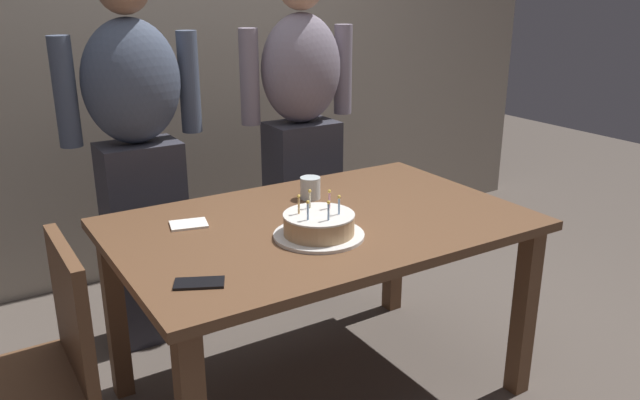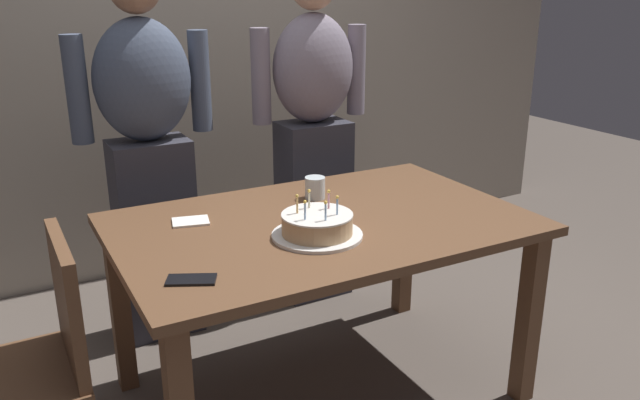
% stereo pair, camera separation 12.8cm
% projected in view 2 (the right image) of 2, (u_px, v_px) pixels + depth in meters
% --- Properties ---
extents(ground_plane, '(10.00, 10.00, 0.00)m').
position_uv_depth(ground_plane, '(322.00, 390.00, 2.59)').
color(ground_plane, '#564C44').
extents(back_wall, '(5.20, 0.10, 2.60)m').
position_uv_depth(back_wall, '(185.00, 35.00, 3.46)').
color(back_wall, '#9E9384').
rests_on(back_wall, ground_plane).
extents(dining_table, '(1.50, 0.96, 0.74)m').
position_uv_depth(dining_table, '(322.00, 244.00, 2.38)').
color(dining_table, brown).
rests_on(dining_table, ground_plane).
extents(birthday_cake, '(0.31, 0.31, 0.15)m').
position_uv_depth(birthday_cake, '(317.00, 226.00, 2.18)').
color(birthday_cake, white).
rests_on(birthday_cake, dining_table).
extents(water_glass_near, '(0.08, 0.08, 0.09)m').
position_uv_depth(water_glass_near, '(315.00, 188.00, 2.57)').
color(water_glass_near, silver).
rests_on(water_glass_near, dining_table).
extents(cell_phone, '(0.16, 0.13, 0.01)m').
position_uv_depth(cell_phone, '(191.00, 280.00, 1.87)').
color(cell_phone, black).
rests_on(cell_phone, dining_table).
extents(napkin_stack, '(0.15, 0.13, 0.01)m').
position_uv_depth(napkin_stack, '(191.00, 221.00, 2.32)').
color(napkin_stack, white).
rests_on(napkin_stack, dining_table).
extents(person_man_bearded, '(0.61, 0.27, 1.66)m').
position_uv_depth(person_man_bearded, '(149.00, 151.00, 2.78)').
color(person_man_bearded, '#33333D').
rests_on(person_man_bearded, ground_plane).
extents(person_woman_cardigan, '(0.61, 0.27, 1.66)m').
position_uv_depth(person_woman_cardigan, '(313.00, 131.00, 3.15)').
color(person_woman_cardigan, '#33333D').
rests_on(person_woman_cardigan, ground_plane).
extents(dining_chair, '(0.42, 0.42, 0.87)m').
position_uv_depth(dining_chair, '(39.00, 356.00, 1.89)').
color(dining_chair, brown).
rests_on(dining_chair, ground_plane).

